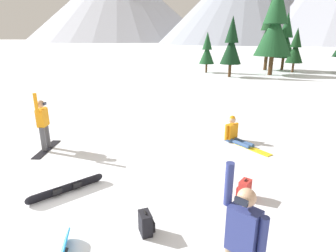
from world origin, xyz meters
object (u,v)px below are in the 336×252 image
object	(u,v)px
snowboarder_foreground	(242,243)
loose_snowboard_far_spare	(67,188)
snowboarder_background	(235,134)
pine_tree_short	(275,26)
pine_tree_young	(269,32)
snowboarder_midground	(43,123)
pine_tree_leaning	(207,51)
backpack_red	(244,189)
pine_tree_tall	(295,48)
pine_tree_slender	(286,39)
pine_tree_twin	(231,44)
backpack_black	(146,223)

from	to	relation	value
snowboarder_foreground	loose_snowboard_far_spare	world-z (taller)	snowboarder_foreground
snowboarder_background	pine_tree_short	world-z (taller)	pine_tree_short
pine_tree_young	snowboarder_midground	bearing A→B (deg)	-107.81
snowboarder_midground	loose_snowboard_far_spare	bearing A→B (deg)	-44.06
pine_tree_leaning	pine_tree_young	bearing A→B (deg)	33.26
pine_tree_young	backpack_red	bearing A→B (deg)	-94.47
loose_snowboard_far_spare	pine_tree_tall	world-z (taller)	pine_tree_tall
snowboarder_background	pine_tree_young	world-z (taller)	pine_tree_young
pine_tree_slender	backpack_red	bearing A→B (deg)	-98.11
snowboarder_midground	pine_tree_short	world-z (taller)	pine_tree_short
pine_tree_slender	snowboarder_foreground	bearing A→B (deg)	-97.56
snowboarder_midground	pine_tree_twin	size ratio (longest dim) A/B	0.36
backpack_red	pine_tree_short	size ratio (longest dim) A/B	0.06
backpack_black	pine_tree_leaning	world-z (taller)	pine_tree_leaning
pine_tree_short	pine_tree_young	size ratio (longest dim) A/B	1.11
snowboarder_midground	backpack_red	bearing A→B (deg)	-11.55
backpack_red	pine_tree_slender	world-z (taller)	pine_tree_slender
backpack_black	pine_tree_short	distance (m)	25.64
loose_snowboard_far_spare	pine_tree_twin	world-z (taller)	pine_tree_twin
backpack_black	pine_tree_leaning	xyz separation A→B (m)	(-2.19, 25.30, 2.02)
snowboarder_foreground	pine_tree_twin	bearing A→B (deg)	93.29
pine_tree_young	loose_snowboard_far_spare	bearing A→B (deg)	-102.28
pine_tree_tall	pine_tree_twin	distance (m)	8.20
backpack_black	backpack_red	xyz separation A→B (m)	(1.77, 1.73, 0.00)
backpack_black	loose_snowboard_far_spare	bearing A→B (deg)	159.74
backpack_red	pine_tree_young	distance (m)	27.93
pine_tree_tall	pine_tree_twin	bearing A→B (deg)	-139.63
pine_tree_leaning	pine_tree_short	xyz separation A→B (m)	(6.30, -0.36, 2.29)
snowboarder_background	pine_tree_leaning	distance (m)	20.43
loose_snowboard_far_spare	pine_tree_young	distance (m)	29.40
snowboarder_foreground	pine_tree_leaning	xyz separation A→B (m)	(-3.88, 26.25, 1.28)
snowboarder_background	pine_tree_tall	xyz separation A→B (m)	(5.15, 22.48, 2.12)
snowboarder_background	pine_tree_short	xyz separation A→B (m)	(2.67, 19.65, 4.21)
backpack_red	pine_tree_leaning	distance (m)	23.99
snowboarder_midground	snowboarder_background	distance (m)	6.41
pine_tree_twin	pine_tree_slender	xyz separation A→B (m)	(5.46, 7.62, 0.42)
backpack_black	pine_tree_slender	size ratio (longest dim) A/B	0.08
backpack_black	pine_tree_twin	bearing A→B (deg)	89.11
pine_tree_tall	pine_tree_young	bearing A→B (deg)	149.84
backpack_black	backpack_red	distance (m)	2.47
pine_tree_young	pine_tree_slender	world-z (taller)	pine_tree_young
backpack_red	pine_tree_slender	distance (m)	28.80
snowboarder_midground	pine_tree_slender	size ratio (longest dim) A/B	0.31
snowboarder_foreground	pine_tree_slender	world-z (taller)	pine_tree_slender
backpack_red	pine_tree_leaning	xyz separation A→B (m)	(-3.96, 23.57, 2.02)
loose_snowboard_far_spare	pine_tree_short	size ratio (longest dim) A/B	0.19
backpack_black	pine_tree_tall	world-z (taller)	pine_tree_tall
snowboarder_foreground	snowboarder_midground	size ratio (longest dim) A/B	1.05
snowboarder_background	pine_tree_slender	distance (m)	25.35
snowboarder_background	backpack_red	xyz separation A→B (m)	(0.33, -3.56, -0.10)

